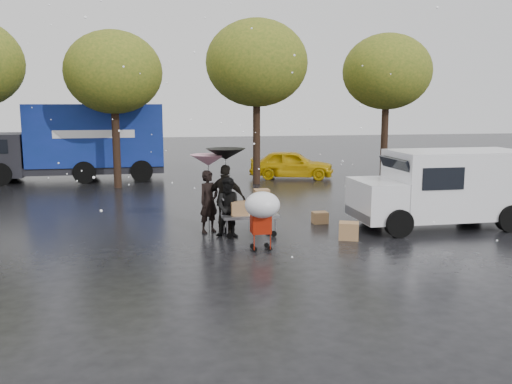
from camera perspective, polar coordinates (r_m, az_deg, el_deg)
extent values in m
plane|color=black|center=(14.03, -2.22, -5.26)|extent=(90.00, 90.00, 0.00)
imported|color=black|center=(14.93, -4.99, -1.01)|extent=(0.75, 0.69, 1.72)
imported|color=black|center=(14.37, -2.78, -1.63)|extent=(0.90, 0.77, 1.60)
imported|color=black|center=(14.81, -3.17, -0.75)|extent=(1.20, 0.93, 1.89)
cylinder|color=#4C4C4C|center=(14.90, -4.99, -0.48)|extent=(0.02, 0.02, 2.01)
cone|color=#D85980|center=(14.77, -5.05, 3.36)|extent=(0.98, 0.98, 0.30)
sphere|color=#4C4C4C|center=(14.76, -5.05, 3.48)|extent=(0.06, 0.06, 0.06)
cylinder|color=#4C4C4C|center=(14.79, -3.17, -0.20)|extent=(0.02, 0.02, 2.18)
cone|color=black|center=(14.65, -3.21, 4.00)|extent=(1.08, 1.08, 0.30)
sphere|color=#4C4C4C|center=(14.64, -3.21, 4.12)|extent=(0.06, 0.06, 0.06)
cube|color=slate|center=(14.62, -0.68, -2.44)|extent=(1.50, 0.80, 0.08)
cylinder|color=slate|center=(14.46, -3.61, -1.58)|extent=(0.04, 0.04, 0.60)
cube|color=olive|center=(14.73, 0.58, -1.40)|extent=(0.55, 0.45, 0.40)
cube|color=olive|center=(14.43, -1.79, -1.73)|extent=(0.45, 0.40, 0.35)
cube|color=olive|center=(14.42, 0.59, -0.26)|extent=(0.40, 0.35, 0.28)
cube|color=#C7B58A|center=(14.61, -0.49, -2.05)|extent=(0.90, 0.55, 0.12)
cylinder|color=black|center=(14.32, -2.82, -4.63)|extent=(0.16, 0.05, 0.16)
cylinder|color=black|center=(14.94, -3.17, -4.05)|extent=(0.16, 0.05, 0.16)
cylinder|color=black|center=(14.53, 1.88, -4.42)|extent=(0.16, 0.05, 0.16)
cylinder|color=black|center=(15.14, 1.34, -3.86)|extent=(0.16, 0.05, 0.16)
cube|color=#A11C09|center=(13.12, 0.51, -3.35)|extent=(0.47, 0.41, 0.45)
cylinder|color=#A11C09|center=(12.87, 0.68, -1.93)|extent=(0.42, 0.02, 0.02)
cylinder|color=#4C4C4C|center=(12.88, 0.68, -2.23)|extent=(0.02, 0.02, 0.60)
ellipsoid|color=white|center=(12.84, 0.68, -1.36)|extent=(0.84, 0.84, 0.63)
cylinder|color=black|center=(13.08, -0.13, -6.06)|extent=(0.12, 0.04, 0.12)
cylinder|color=black|center=(13.38, -0.39, -5.70)|extent=(0.12, 0.04, 0.12)
cylinder|color=black|center=(13.15, 1.41, -5.98)|extent=(0.12, 0.04, 0.12)
cylinder|color=black|center=(13.45, 1.12, -5.63)|extent=(0.12, 0.04, 0.12)
cube|color=white|center=(16.62, 20.34, 0.85)|extent=(3.80, 2.00, 1.90)
cube|color=white|center=(15.58, 12.68, -0.82)|extent=(1.20, 1.95, 1.10)
cube|color=black|center=(15.69, 14.64, 2.32)|extent=(0.37, 1.70, 0.67)
cube|color=slate|center=(15.45, 10.76, -2.35)|extent=(0.12, 1.90, 0.25)
cylinder|color=black|center=(14.91, 14.78, -3.19)|extent=(0.76, 0.28, 0.76)
cylinder|color=black|center=(16.60, 11.96, -1.83)|extent=(0.76, 0.28, 0.76)
cylinder|color=black|center=(16.59, 25.12, -2.52)|extent=(0.76, 0.28, 0.76)
cylinder|color=black|center=(18.13, 21.62, -1.36)|extent=(0.76, 0.28, 0.76)
cube|color=navy|center=(26.23, -16.41, 5.80)|extent=(6.00, 2.50, 2.80)
cube|color=black|center=(27.01, -25.24, 3.58)|extent=(2.20, 2.40, 1.90)
cube|color=black|center=(26.47, -18.41, 2.36)|extent=(8.00, 2.30, 0.35)
cube|color=white|center=(24.97, -16.69, 5.86)|extent=(3.50, 0.03, 0.35)
cylinder|color=black|center=(25.93, -25.32, 1.70)|extent=(1.00, 0.30, 1.00)
cylinder|color=black|center=(28.15, -24.18, 2.31)|extent=(1.00, 0.30, 1.00)
cylinder|color=black|center=(25.11, -11.94, 2.17)|extent=(1.00, 0.30, 1.00)
cylinder|color=black|center=(27.39, -11.87, 2.75)|extent=(1.00, 0.30, 1.00)
cube|color=olive|center=(14.42, 9.75, -4.05)|extent=(0.62, 0.56, 0.45)
cube|color=olive|center=(16.23, 6.74, -2.69)|extent=(0.45, 0.35, 0.34)
imported|color=#DDAD0B|center=(25.83, 3.76, 2.93)|extent=(4.24, 2.65, 1.35)
cylinder|color=black|center=(23.51, -14.53, 5.86)|extent=(0.32, 0.32, 4.48)
ellipsoid|color=#395418|center=(23.51, -14.79, 12.10)|extent=(4.00, 4.00, 3.40)
cylinder|color=black|center=(23.88, 0.06, 6.71)|extent=(0.32, 0.32, 4.90)
ellipsoid|color=#395418|center=(23.92, 0.06, 13.43)|extent=(4.40, 4.40, 3.74)
cylinder|color=black|center=(25.71, 13.39, 6.33)|extent=(0.32, 0.32, 4.62)
ellipsoid|color=#395418|center=(25.72, 13.61, 12.21)|extent=(4.00, 4.00, 3.40)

